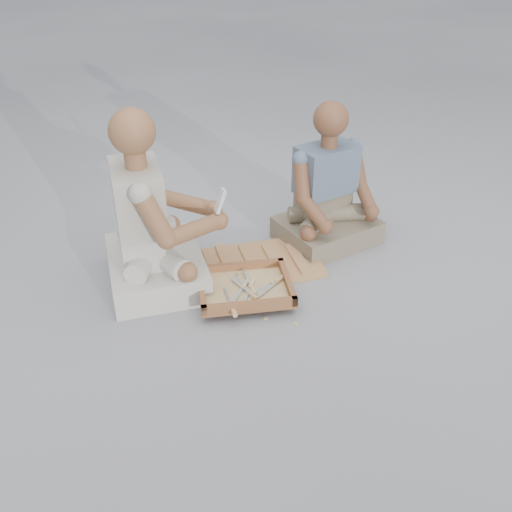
{
  "coord_description": "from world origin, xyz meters",
  "views": [
    {
      "loc": [
        -0.16,
        -2.03,
        1.66
      ],
      "look_at": [
        -0.11,
        0.13,
        0.3
      ],
      "focal_mm": 40.0,
      "sensor_mm": 36.0,
      "label": 1
    }
  ],
  "objects_px": {
    "carved_panel": "(263,263)",
    "companion": "(328,198)",
    "tool_tray": "(245,288)",
    "craftsman": "(151,228)"
  },
  "relations": [
    {
      "from": "carved_panel",
      "to": "tool_tray",
      "type": "bearing_deg",
      "value": -109.14
    },
    {
      "from": "tool_tray",
      "to": "craftsman",
      "type": "height_order",
      "value": "craftsman"
    },
    {
      "from": "tool_tray",
      "to": "carved_panel",
      "type": "bearing_deg",
      "value": 70.86
    },
    {
      "from": "carved_panel",
      "to": "tool_tray",
      "type": "height_order",
      "value": "tool_tray"
    },
    {
      "from": "carved_panel",
      "to": "companion",
      "type": "bearing_deg",
      "value": 36.48
    },
    {
      "from": "carved_panel",
      "to": "companion",
      "type": "relative_size",
      "value": 0.74
    },
    {
      "from": "craftsman",
      "to": "tool_tray",
      "type": "bearing_deg",
      "value": 55.25
    },
    {
      "from": "craftsman",
      "to": "companion",
      "type": "height_order",
      "value": "craftsman"
    },
    {
      "from": "craftsman",
      "to": "carved_panel",
      "type": "bearing_deg",
      "value": 87.37
    },
    {
      "from": "craftsman",
      "to": "companion",
      "type": "relative_size",
      "value": 1.13
    }
  ]
}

